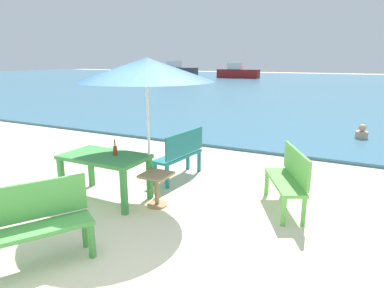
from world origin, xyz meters
name	(u,v)px	position (x,y,z in m)	size (l,w,h in m)	color
ground_plane	(131,253)	(0.00, 0.00, 0.00)	(120.00, 120.00, 0.00)	beige
sea_water	(332,85)	(0.00, 30.00, 0.04)	(120.00, 50.00, 0.08)	#386B84
picnic_table_green	(105,161)	(-1.34, 1.15, 0.65)	(1.40, 0.80, 0.76)	#3D8C42
beer_bottle_amber	(115,150)	(-1.17, 1.22, 0.85)	(0.07, 0.07, 0.26)	brown
patio_umbrella	(146,70)	(-0.69, 1.47, 2.12)	(2.10, 2.10, 2.30)	silver
side_table_wood	(157,185)	(-0.43, 1.28, 0.35)	(0.44, 0.44, 0.54)	#9E7A51
bench_teal_center	(181,152)	(-0.69, 2.56, 0.54)	(0.49, 1.23, 0.95)	#237275
bench_green_left	(34,220)	(-0.81, -0.63, 0.54)	(0.94, 1.21, 0.95)	#4C9E47
bench_green_right	(289,176)	(1.44, 2.10, 0.54)	(0.85, 1.24, 0.95)	#60B24C
swimmer_person	(362,133)	(2.45, 7.60, 0.24)	(0.34, 0.34, 0.41)	tan
boat_sailboat	(177,71)	(-20.27, 37.51, 0.81)	(5.57, 1.52, 2.03)	#38383F
boat_tanker	(238,72)	(-11.27, 36.53, 0.74)	(5.07, 1.38, 1.84)	maroon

